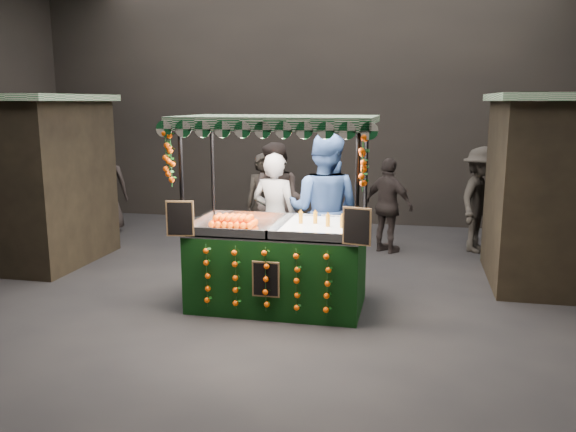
# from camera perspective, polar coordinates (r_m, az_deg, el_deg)

# --- Properties ---
(ground) EXTENTS (12.00, 12.00, 0.00)m
(ground) POSITION_cam_1_polar(r_m,az_deg,el_deg) (7.68, -2.93, -7.89)
(ground) COLOR black
(ground) RESTS_ON ground
(market_hall) EXTENTS (12.10, 10.10, 5.05)m
(market_hall) POSITION_cam_1_polar(r_m,az_deg,el_deg) (7.32, -3.20, 18.03)
(market_hall) COLOR black
(market_hall) RESTS_ON ground
(neighbour_stall_left) EXTENTS (3.00, 2.20, 2.60)m
(neighbour_stall_left) POSITION_cam_1_polar(r_m,az_deg,el_deg) (10.27, -25.91, 3.33)
(neighbour_stall_left) COLOR black
(neighbour_stall_left) RESTS_ON ground
(juice_stall) EXTENTS (2.40, 1.41, 2.33)m
(juice_stall) POSITION_cam_1_polar(r_m,az_deg,el_deg) (7.15, -0.96, -3.30)
(juice_stall) COLOR black
(juice_stall) RESTS_ON ground
(vendor_grey) EXTENTS (0.72, 0.54, 1.81)m
(vendor_grey) POSITION_cam_1_polar(r_m,az_deg,el_deg) (8.18, -1.29, -0.14)
(vendor_grey) COLOR gray
(vendor_grey) RESTS_ON ground
(vendor_blue) EXTENTS (1.12, 0.93, 2.09)m
(vendor_blue) POSITION_cam_1_polar(r_m,az_deg,el_deg) (7.86, 3.51, 0.44)
(vendor_blue) COLOR navy
(vendor_blue) RESTS_ON ground
(shopper_0) EXTENTS (0.69, 0.53, 1.67)m
(shopper_0) POSITION_cam_1_polar(r_m,az_deg,el_deg) (9.57, -2.32, 1.09)
(shopper_0) COLOR black
(shopper_0) RESTS_ON ground
(shopper_1) EXTENTS (1.02, 0.85, 1.87)m
(shopper_1) POSITION_cam_1_polar(r_m,az_deg,el_deg) (9.18, -1.04, 1.31)
(shopper_1) COLOR #282221
(shopper_1) RESTS_ON ground
(shopper_2) EXTENTS (0.99, 0.82, 1.59)m
(shopper_2) POSITION_cam_1_polar(r_m,az_deg,el_deg) (9.88, 9.73, 1.01)
(shopper_2) COLOR black
(shopper_2) RESTS_ON ground
(shopper_3) EXTENTS (1.09, 1.31, 1.76)m
(shopper_3) POSITION_cam_1_polar(r_m,az_deg,el_deg) (10.28, 18.17, 1.51)
(shopper_3) COLOR #282521
(shopper_3) RESTS_ON ground
(shopper_4) EXTENTS (1.04, 0.94, 1.79)m
(shopper_4) POSITION_cam_1_polar(r_m,az_deg,el_deg) (11.83, -17.43, 2.80)
(shopper_4) COLOR black
(shopper_4) RESTS_ON ground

